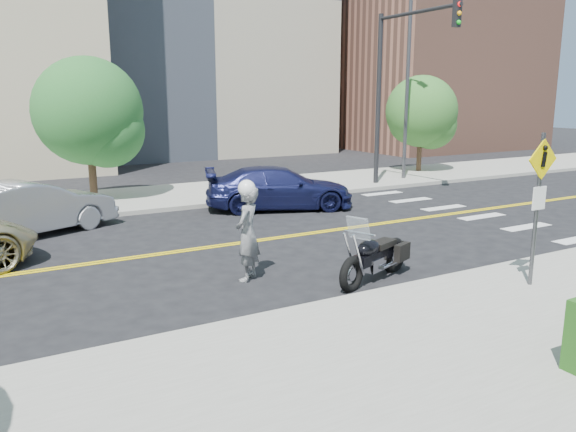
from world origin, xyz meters
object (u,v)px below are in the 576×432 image
(pedestrian_sign, at_px, (539,195))
(motorcycle, at_px, (375,246))
(parked_car_silver, at_px, (31,208))
(motorcyclist, at_px, (247,231))
(parked_car_blue, at_px, (279,188))

(pedestrian_sign, bearing_deg, motorcycle, 136.53)
(parked_car_silver, bearing_deg, motorcyclist, -174.61)
(parked_car_blue, bearing_deg, pedestrian_sign, -158.39)
(pedestrian_sign, relative_size, motorcyclist, 1.40)
(motorcycle, bearing_deg, motorcyclist, 128.78)
(pedestrian_sign, height_order, parked_car_silver, pedestrian_sign)
(motorcyclist, bearing_deg, parked_car_silver, -105.77)
(pedestrian_sign, xyz_separation_m, motorcyclist, (-4.57, 3.45, -0.89))
(motorcyclist, bearing_deg, pedestrian_sign, 98.69)
(motorcycle, height_order, parked_car_silver, parked_car_silver)
(parked_car_silver, relative_size, parked_car_blue, 0.92)
(motorcyclist, height_order, motorcycle, motorcyclist)
(motorcyclist, relative_size, parked_car_silver, 0.46)
(motorcyclist, relative_size, motorcycle, 0.88)
(pedestrian_sign, height_order, parked_car_blue, pedestrian_sign)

